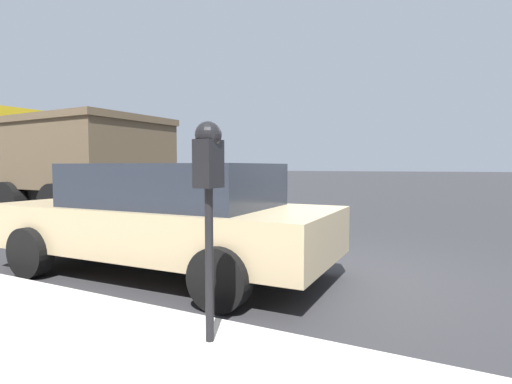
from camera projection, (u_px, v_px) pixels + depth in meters
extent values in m
plane|color=#2B2B2D|center=(324.00, 275.00, 5.19)|extent=(220.00, 220.00, 0.00)
cylinder|color=black|center=(209.00, 265.00, 2.86)|extent=(0.06, 0.06, 1.11)
cube|color=black|center=(209.00, 164.00, 2.81)|extent=(0.20, 0.14, 0.34)
sphere|color=black|center=(208.00, 135.00, 2.80)|extent=(0.19, 0.19, 0.19)
cube|color=#19389E|center=(217.00, 170.00, 2.91)|extent=(0.01, 0.11, 0.12)
cube|color=black|center=(217.00, 153.00, 2.90)|extent=(0.01, 0.10, 0.08)
cube|color=tan|center=(164.00, 227.00, 5.25)|extent=(1.93, 4.53, 0.58)
cube|color=#232833|center=(174.00, 185.00, 5.13)|extent=(1.66, 2.55, 0.54)
cylinder|color=black|center=(30.00, 252.00, 5.05)|extent=(0.24, 0.65, 0.64)
cylinder|color=black|center=(132.00, 231.00, 6.68)|extent=(0.24, 0.65, 0.64)
cylinder|color=black|center=(220.00, 279.00, 3.86)|extent=(0.24, 0.65, 0.64)
cylinder|color=black|center=(287.00, 245.00, 5.48)|extent=(0.24, 0.65, 0.64)
cube|color=black|center=(43.00, 192.00, 11.06)|extent=(2.59, 7.44, 0.35)
cube|color=brown|center=(75.00, 157.00, 10.31)|extent=(2.87, 4.67, 1.57)
cube|color=brown|center=(74.00, 123.00, 10.26)|extent=(2.97, 4.77, 0.16)
cylinder|color=black|center=(35.00, 193.00, 13.50)|extent=(0.35, 1.05, 1.04)
cylinder|color=black|center=(9.00, 203.00, 9.55)|extent=(0.35, 1.05, 1.04)
cylinder|color=black|center=(101.00, 196.00, 11.87)|extent=(0.35, 1.05, 1.04)
cylinder|color=black|center=(57.00, 207.00, 8.65)|extent=(0.35, 1.05, 1.04)
cylinder|color=black|center=(147.00, 199.00, 10.96)|extent=(0.35, 1.05, 1.04)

